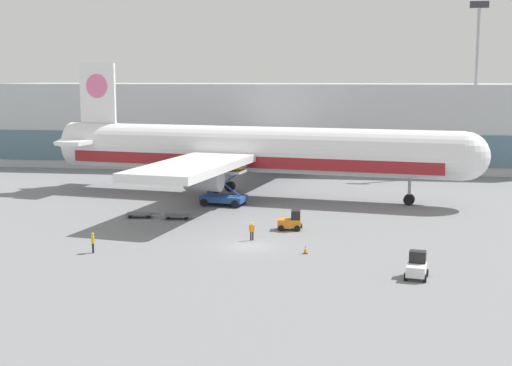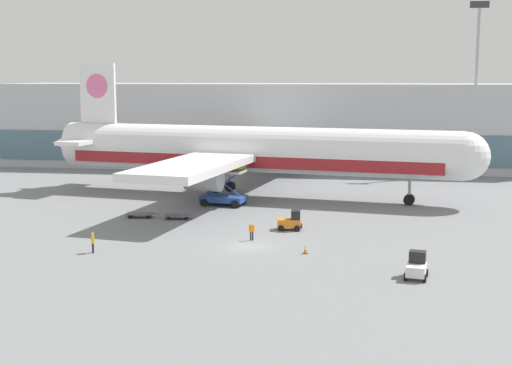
{
  "view_description": "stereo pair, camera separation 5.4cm",
  "coord_description": "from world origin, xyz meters",
  "views": [
    {
      "loc": [
        10.03,
        -62.21,
        15.3
      ],
      "look_at": [
        -1.16,
        11.98,
        4.0
      ],
      "focal_mm": 50.0,
      "sensor_mm": 36.0,
      "label": 1
    },
    {
      "loc": [
        10.09,
        -62.2,
        15.3
      ],
      "look_at": [
        -1.16,
        11.98,
        4.0
      ],
      "focal_mm": 50.0,
      "sensor_mm": 36.0,
      "label": 2
    }
  ],
  "objects": [
    {
      "name": "terminal_building",
      "position": [
        -6.72,
        59.06,
        6.99
      ],
      "size": [
        90.0,
        18.2,
        14.0
      ],
      "color": "#B2B7BC",
      "rests_on": "ground_plane"
    },
    {
      "name": "ground_plane",
      "position": [
        0.0,
        0.0,
        0.0
      ],
      "size": [
        400.0,
        400.0,
        0.0
      ],
      "primitive_type": "plane",
      "color": "slate"
    },
    {
      "name": "baggage_dolly_second",
      "position": [
        -9.6,
        11.13,
        0.39
      ],
      "size": [
        3.77,
        1.82,
        0.48
      ],
      "rotation": [
        0.0,
        0.0,
        0.12
      ],
      "color": "#56565B",
      "rests_on": "ground_plane"
    },
    {
      "name": "baggage_dolly_lead",
      "position": [
        -13.9,
        11.3,
        0.39
      ],
      "size": [
        3.77,
        1.82,
        0.48
      ],
      "rotation": [
        0.0,
        0.0,
        0.12
      ],
      "color": "#56565B",
      "rests_on": "ground_plane"
    },
    {
      "name": "baggage_tug_foreground",
      "position": [
        14.31,
        -8.17,
        0.88
      ],
      "size": [
        1.98,
        2.65,
        2.0
      ],
      "rotation": [
        0.0,
        0.0,
        1.4
      ],
      "color": "silver",
      "rests_on": "ground_plane"
    },
    {
      "name": "scissor_lift_loader",
      "position": [
        -6.32,
        20.19,
        1.83
      ],
      "size": [
        5.61,
        4.07,
        4.67
      ],
      "rotation": [
        0.0,
        0.0,
        -0.16
      ],
      "color": "#284C99",
      "rests_on": "ground_plane"
    },
    {
      "name": "traffic_cone_near",
      "position": [
        5.29,
        -1.92,
        0.37
      ],
      "size": [
        0.4,
        0.4,
        0.76
      ],
      "color": "black",
      "rests_on": "ground_plane"
    },
    {
      "name": "airplane_main",
      "position": [
        -4.66,
        26.75,
        5.84
      ],
      "size": [
        57.78,
        48.66,
        17.0
      ],
      "rotation": [
        0.0,
        0.0,
        -0.16
      ],
      "color": "white",
      "rests_on": "ground_plane"
    },
    {
      "name": "ground_crew_far",
      "position": [
        -0.11,
        2.38,
        1.01
      ],
      "size": [
        0.5,
        0.38,
        1.73
      ],
      "rotation": [
        0.0,
        0.0,
        3.69
      ],
      "color": "black",
      "rests_on": "ground_plane"
    },
    {
      "name": "light_mast",
      "position": [
        27.0,
        52.05,
        15.13
      ],
      "size": [
        2.8,
        0.5,
        26.49
      ],
      "color": "#9EA0A5",
      "rests_on": "ground_plane"
    },
    {
      "name": "baggage_tug_mid",
      "position": [
        3.06,
        7.52,
        0.88
      ],
      "size": [
        2.55,
        1.8,
        2.0
      ],
      "rotation": [
        0.0,
        0.0,
        0.08
      ],
      "color": "orange",
      "rests_on": "ground_plane"
    },
    {
      "name": "ground_crew_near",
      "position": [
        -13.08,
        -4.43,
        1.07
      ],
      "size": [
        0.38,
        0.5,
        1.81
      ],
      "rotation": [
        0.0,
        0.0,
        5.28
      ],
      "color": "black",
      "rests_on": "ground_plane"
    }
  ]
}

